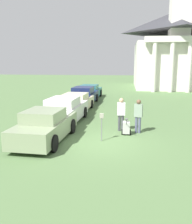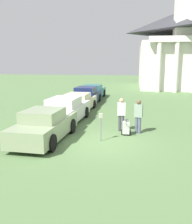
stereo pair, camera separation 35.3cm
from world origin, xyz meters
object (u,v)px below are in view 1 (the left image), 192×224
object	(u,v)px
parked_car_cream	(76,103)
person_worker	(121,112)
church	(172,48)
parked_car_white	(64,111)
parked_car_teal	(90,92)
parked_car_sage	(45,126)
parking_meter	(102,122)
parked_car_navy	(84,96)
equipment_cart	(126,127)
person_supervisor	(138,114)

from	to	relation	value
parked_car_cream	person_worker	world-z (taller)	person_worker
person_worker	church	distance (m)	26.09
parked_car_white	parked_car_teal	world-z (taller)	parked_car_white
parked_car_sage	church	size ratio (longest dim) A/B	0.23
parked_car_sage	church	xyz separation A→B (m)	(10.23, 26.94, 4.97)
parking_meter	church	size ratio (longest dim) A/B	0.06
parked_car_navy	parked_car_white	bearing A→B (deg)	-86.84
parked_car_sage	parking_meter	size ratio (longest dim) A/B	3.57
person_worker	equipment_cart	xyz separation A→B (m)	(0.29, -0.71, -0.65)
church	parked_car_white	bearing A→B (deg)	-113.70
parked_car_teal	person_supervisor	size ratio (longest dim) A/B	2.64
parked_car_white	parked_car_cream	xyz separation A→B (m)	(0.00, 3.64, -0.09)
parked_car_navy	person_worker	xyz separation A→B (m)	(3.52, -8.55, 0.33)
parked_car_cream	equipment_cart	world-z (taller)	parked_car_cream
equipment_cart	parked_car_cream	bearing A→B (deg)	123.09
parked_car_cream	person_supervisor	world-z (taller)	person_supervisor
parked_car_white	person_supervisor	world-z (taller)	person_supervisor
parked_car_white	person_worker	xyz separation A→B (m)	(3.52, -1.47, 0.30)
parking_meter	equipment_cart	bearing A→B (deg)	45.69
equipment_cart	church	world-z (taller)	church
parked_car_teal	parking_meter	bearing A→B (deg)	-76.21
parked_car_navy	church	size ratio (longest dim) A/B	0.25
parked_car_cream	parked_car_white	bearing A→B (deg)	-86.85
parking_meter	person_supervisor	distance (m)	2.38
parked_car_teal	person_worker	bearing A→B (deg)	-70.80
parked_car_white	parked_car_navy	xyz separation A→B (m)	(-0.00, 7.08, -0.02)
person_worker	parked_car_sage	bearing A→B (deg)	27.84
parked_car_sage	person_worker	xyz separation A→B (m)	(3.52, 2.16, 0.32)
equipment_cart	church	distance (m)	26.81
person_supervisor	equipment_cart	xyz separation A→B (m)	(-0.61, -0.41, -0.63)
parking_meter	person_worker	distance (m)	2.08
parked_car_teal	equipment_cart	distance (m)	13.50
parked_car_teal	church	xyz separation A→B (m)	(10.23, 12.53, 5.03)
parked_car_sage	person_supervisor	world-z (taller)	person_supervisor
parking_meter	person_supervisor	bearing A→B (deg)	41.97
equipment_cart	parked_car_sage	bearing A→B (deg)	-159.28
parked_car_white	equipment_cart	bearing A→B (deg)	-26.55
parked_car_sage	parked_car_white	xyz separation A→B (m)	(-0.00, 3.63, 0.02)
parking_meter	equipment_cart	distance (m)	1.74
parked_car_white	parked_car_cream	size ratio (longest dim) A/B	1.06
parked_car_navy	person_supervisor	bearing A→B (deg)	-60.29
parked_car_navy	person_worker	distance (m)	9.25
parked_car_sage	parked_car_navy	world-z (taller)	parked_car_navy
parked_car_teal	person_worker	world-z (taller)	person_worker
parked_car_sage	church	world-z (taller)	church
parked_car_cream	parking_meter	distance (m)	7.49
parked_car_teal	church	bearing A→B (deg)	53.93
parked_car_sage	parking_meter	xyz separation A→B (m)	(2.65, 0.27, 0.21)
parked_car_cream	person_worker	size ratio (longest dim) A/B	2.82
parked_car_teal	person_worker	distance (m)	12.75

